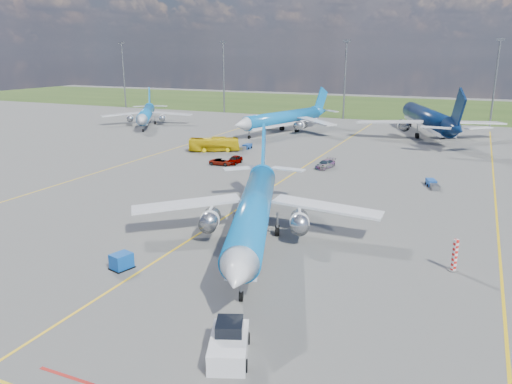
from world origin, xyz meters
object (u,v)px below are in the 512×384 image
at_px(bg_jet_n, 426,136).
at_px(service_car_c, 325,164).
at_px(warning_post, 455,255).
at_px(bg_jet_nnw, 283,132).
at_px(main_airliner, 254,243).
at_px(baggage_tug_c, 246,147).
at_px(service_car_a, 235,160).
at_px(pushback_tug, 229,343).
at_px(apron_bus, 214,144).
at_px(bg_jet_nw, 147,126).
at_px(service_car_b, 221,162).
at_px(baggage_tug_w, 432,184).
at_px(uld_container, 121,261).

height_order(bg_jet_n, service_car_c, bg_jet_n).
bearing_deg(warning_post, bg_jet_nnw, 121.61).
height_order(main_airliner, baggage_tug_c, main_airliner).
bearing_deg(main_airliner, service_car_a, 99.74).
distance_m(main_airliner, service_car_c, 36.92).
distance_m(pushback_tug, service_car_a, 58.32).
bearing_deg(apron_bus, bg_jet_n, -74.00).
bearing_deg(bg_jet_n, warning_post, 76.81).
relative_size(bg_jet_nw, service_car_c, 7.09).
bearing_deg(apron_bus, service_car_b, -174.86).
relative_size(bg_jet_nw, main_airliner, 0.91).
relative_size(apron_bus, service_car_b, 2.46).
height_order(service_car_a, baggage_tug_c, service_car_a).
bearing_deg(service_car_c, bg_jet_nw, 164.44).
relative_size(bg_jet_nnw, bg_jet_n, 0.81).
bearing_deg(baggage_tug_c, main_airliner, -62.36).
bearing_deg(bg_jet_nw, pushback_tug, -82.75).
xyz_separation_m(bg_jet_n, apron_bus, (-37.08, -36.71, 1.41)).
distance_m(bg_jet_n, baggage_tug_w, 48.37).
bearing_deg(bg_jet_nnw, service_car_c, -41.78).
bearing_deg(bg_jet_n, bg_jet_nw, -10.99).
bearing_deg(pushback_tug, baggage_tug_w, 58.87).
bearing_deg(bg_jet_nw, baggage_tug_w, -56.45).
distance_m(bg_jet_n, service_car_a, 53.54).
height_order(bg_jet_nw, service_car_b, bg_jet_nw).
bearing_deg(main_airliner, apron_bus, 103.68).
bearing_deg(baggage_tug_c, bg_jet_nw, 154.13).
xyz_separation_m(warning_post, bg_jet_nnw, (-43.03, 69.91, -1.50)).
height_order(service_car_b, service_car_c, service_car_c).
height_order(warning_post, baggage_tug_w, warning_post).
bearing_deg(pushback_tug, service_car_c, 78.14).
xyz_separation_m(bg_jet_nw, bg_jet_n, (71.23, 11.87, 0.00)).
distance_m(apron_bus, service_car_c, 25.27).
bearing_deg(apron_bus, main_airliner, -175.62).
height_order(main_airliner, service_car_a, main_airliner).
height_order(main_airliner, pushback_tug, main_airliner).
relative_size(main_airliner, service_car_c, 7.82).
height_order(pushback_tug, uld_container, pushback_tug).
xyz_separation_m(uld_container, service_car_a, (-10.20, 44.29, 0.02)).
bearing_deg(bg_jet_nnw, apron_bus, -80.89).
bearing_deg(warning_post, bg_jet_nw, 140.81).
xyz_separation_m(bg_jet_nw, uld_container, (53.26, -77.94, 0.72)).
height_order(apron_bus, service_car_a, apron_bus).
height_order(apron_bus, baggage_tug_w, apron_bus).
distance_m(bg_jet_n, pushback_tug, 98.08).
distance_m(service_car_b, baggage_tug_w, 35.41).
distance_m(apron_bus, service_car_b, 12.96).
distance_m(warning_post, service_car_b, 50.23).
distance_m(warning_post, bg_jet_nw, 104.74).
height_order(service_car_a, service_car_b, service_car_a).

